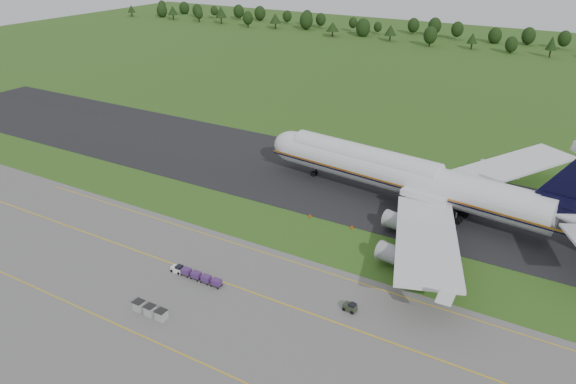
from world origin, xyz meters
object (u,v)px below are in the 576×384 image
Objects in this scene: uld_row at (150,310)px; edge_markers at (331,222)px; aircraft at (413,178)px; baggage_train at (195,275)px; utility_cart at (350,308)px.

edge_markers is at bearing 75.81° from uld_row.
uld_row is 44.11m from edge_markers.
edge_markers is (-11.43, -17.15, -6.27)m from aircraft.
utility_cart is at bearing 11.40° from baggage_train.
aircraft is 7.49× the size of baggage_train.
baggage_train is 11.75m from uld_row.
utility_cart is 32.20m from uld_row.
aircraft is 12.70× the size of uld_row.
edge_markers is at bearing -123.68° from aircraft.
aircraft reaches higher than utility_cart.
aircraft reaches higher than edge_markers.
aircraft is 36.70× the size of utility_cart.
utility_cart is 30.26m from edge_markers.
aircraft is 53.53m from baggage_train.
utility_cart is at bearing 32.49° from uld_row.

